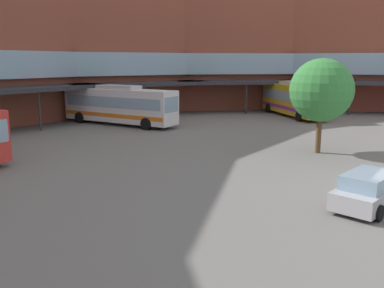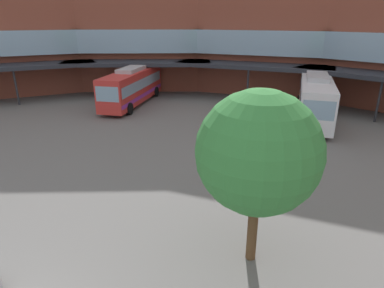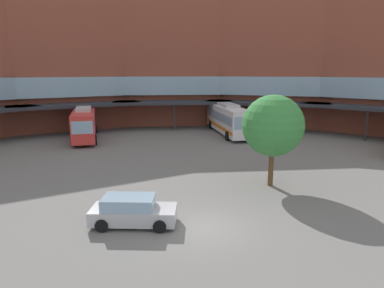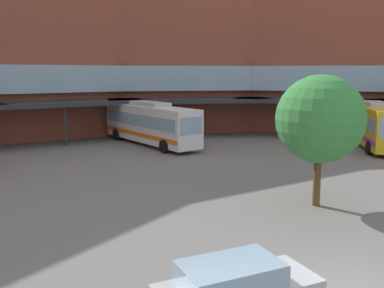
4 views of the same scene
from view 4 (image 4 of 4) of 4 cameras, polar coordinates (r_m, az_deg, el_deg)
The scene contains 4 objects.
station_building at distance 28.49m, azimuth -11.63°, elevation 13.96°, with size 78.99×49.31×18.18m.
bus_1 at distance 37.86m, azimuth -5.70°, elevation 2.83°, with size 3.51×12.52×3.85m.
bus_2 at distance 39.88m, azimuth 23.37°, elevation 2.48°, with size 9.47×10.36×3.92m.
plaza_tree at distance 20.82m, azimuth 16.93°, elevation 3.21°, with size 4.19×4.19×6.34m.
Camera 4 is at (-10.16, -7.37, 6.41)m, focal length 39.43 mm.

